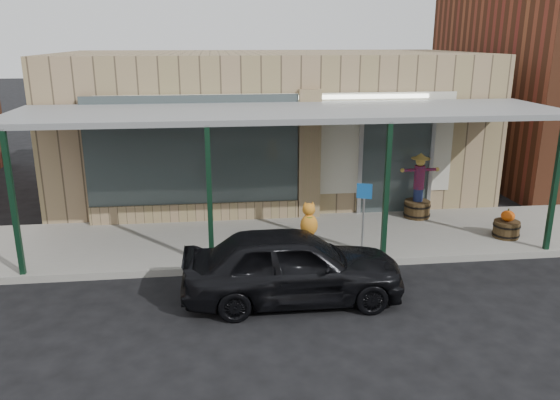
{
  "coord_description": "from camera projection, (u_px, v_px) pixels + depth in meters",
  "views": [
    {
      "loc": [
        -1.65,
        -8.26,
        4.62
      ],
      "look_at": [
        -0.34,
        2.6,
        1.35
      ],
      "focal_mm": 35.0,
      "sensor_mm": 36.0,
      "label": 1
    }
  ],
  "objects": [
    {
      "name": "ground",
      "position": [
        318.0,
        317.0,
        9.37
      ],
      "size": [
        120.0,
        120.0,
        0.0
      ],
      "primitive_type": "plane",
      "color": "black",
      "rests_on": "ground"
    },
    {
      "name": "sidewalk",
      "position": [
        289.0,
        239.0,
        12.78
      ],
      "size": [
        40.0,
        3.2,
        0.15
      ],
      "primitive_type": "cube",
      "color": "gray",
      "rests_on": "ground"
    },
    {
      "name": "storefront",
      "position": [
        269.0,
        124.0,
        16.54
      ],
      "size": [
        12.0,
        6.25,
        4.2
      ],
      "color": "#997D5E",
      "rests_on": "ground"
    },
    {
      "name": "awning",
      "position": [
        290.0,
        114.0,
        11.9
      ],
      "size": [
        12.0,
        3.0,
        3.04
      ],
      "color": "gray",
      "rests_on": "ground"
    },
    {
      "name": "block_buildings_near",
      "position": [
        329.0,
        65.0,
        17.28
      ],
      "size": [
        61.0,
        8.0,
        8.0
      ],
      "color": "brown",
      "rests_on": "ground"
    },
    {
      "name": "barrel_scarecrow",
      "position": [
        418.0,
        196.0,
        13.97
      ],
      "size": [
        1.01,
        0.81,
        1.69
      ],
      "rotation": [
        0.0,
        0.0,
        0.29
      ],
      "color": "#43341B",
      "rests_on": "sidewalk"
    },
    {
      "name": "barrel_pumpkin",
      "position": [
        506.0,
        227.0,
        12.65
      ],
      "size": [
        0.75,
        0.75,
        0.69
      ],
      "rotation": [
        0.0,
        0.0,
        0.36
      ],
      "color": "#43341B",
      "rests_on": "sidewalk"
    },
    {
      "name": "handicap_sign",
      "position": [
        364.0,
        209.0,
        11.49
      ],
      "size": [
        0.3,
        0.14,
        1.55
      ],
      "rotation": [
        0.0,
        0.0,
        -0.39
      ],
      "color": "gray",
      "rests_on": "sidewalk"
    },
    {
      "name": "parked_sedan",
      "position": [
        293.0,
        265.0,
        9.83
      ],
      "size": [
        3.99,
        1.91,
        1.57
      ],
      "rotation": [
        0.0,
        0.0,
        1.56
      ],
      "color": "black",
      "rests_on": "ground"
    }
  ]
}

